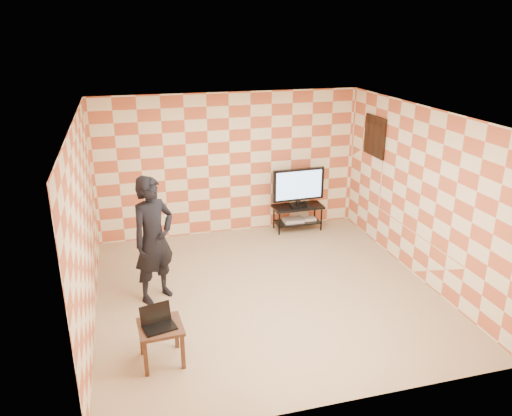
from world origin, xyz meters
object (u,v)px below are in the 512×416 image
at_px(tv_stand, 298,212).
at_px(tv, 299,186).
at_px(side_table, 161,332).
at_px(person, 154,240).

bearing_deg(tv_stand, tv, -92.30).
bearing_deg(tv, tv_stand, 87.70).
height_order(side_table, person, person).
bearing_deg(side_table, person, 87.50).
bearing_deg(person, tv_stand, 0.48).
xyz_separation_m(tv, person, (-2.90, -1.94, 0.03)).
relative_size(side_table, person, 0.29).
xyz_separation_m(side_table, person, (0.07, 1.54, 0.53)).
relative_size(tv_stand, side_table, 1.81).
bearing_deg(person, tv, 0.44).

